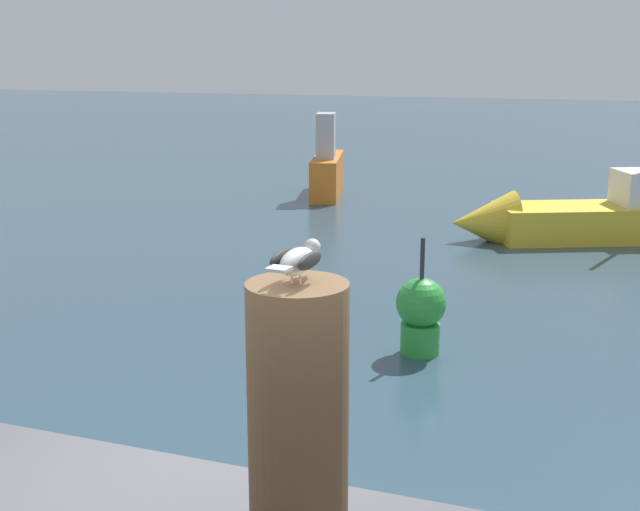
{
  "coord_description": "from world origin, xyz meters",
  "views": [
    {
      "loc": [
        1.71,
        -3.36,
        3.28
      ],
      "look_at": [
        0.6,
        -0.31,
        2.49
      ],
      "focal_mm": 46.85,
      "sensor_mm": 36.0,
      "label": 1
    }
  ],
  "objects_px": {
    "boat_yellow": "(579,218)",
    "channel_buoy": "(421,313)",
    "mooring_post": "(298,422)",
    "seagull": "(298,260)",
    "boat_orange": "(328,169)"
  },
  "relations": [
    {
      "from": "boat_yellow",
      "to": "channel_buoy",
      "type": "height_order",
      "value": "boat_yellow"
    },
    {
      "from": "mooring_post",
      "to": "seagull",
      "type": "distance_m",
      "value": 0.65
    },
    {
      "from": "channel_buoy",
      "to": "boat_yellow",
      "type": "bearing_deg",
      "value": 78.93
    },
    {
      "from": "mooring_post",
      "to": "channel_buoy",
      "type": "bearing_deg",
      "value": 98.29
    },
    {
      "from": "boat_yellow",
      "to": "channel_buoy",
      "type": "distance_m",
      "value": 6.84
    },
    {
      "from": "seagull",
      "to": "mooring_post",
      "type": "bearing_deg",
      "value": -94.97
    },
    {
      "from": "channel_buoy",
      "to": "seagull",
      "type": "bearing_deg",
      "value": -81.69
    },
    {
      "from": "boat_orange",
      "to": "channel_buoy",
      "type": "bearing_deg",
      "value": -65.02
    },
    {
      "from": "mooring_post",
      "to": "boat_orange",
      "type": "distance_m",
      "value": 16.65
    },
    {
      "from": "channel_buoy",
      "to": "boat_orange",
      "type": "bearing_deg",
      "value": 114.98
    },
    {
      "from": "seagull",
      "to": "boat_orange",
      "type": "distance_m",
      "value": 16.7
    },
    {
      "from": "seagull",
      "to": "boat_orange",
      "type": "relative_size",
      "value": 0.13
    },
    {
      "from": "mooring_post",
      "to": "seagull",
      "type": "relative_size",
      "value": 2.87
    },
    {
      "from": "seagull",
      "to": "channel_buoy",
      "type": "relative_size",
      "value": 0.3
    },
    {
      "from": "seagull",
      "to": "boat_yellow",
      "type": "bearing_deg",
      "value": 87.93
    }
  ]
}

